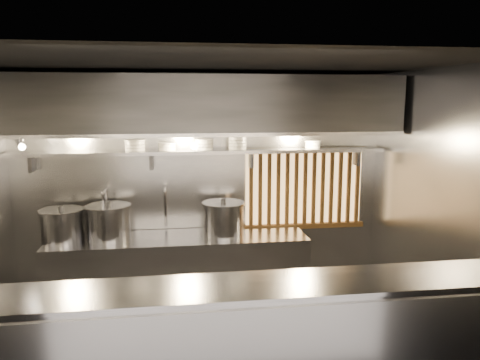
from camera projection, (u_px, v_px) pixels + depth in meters
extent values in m
plane|color=black|center=(213.00, 358.00, 4.57)|extent=(4.50, 4.50, 0.00)
plane|color=black|center=(210.00, 63.00, 4.09)|extent=(4.50, 4.50, 0.00)
plane|color=gray|center=(202.00, 189.00, 5.79)|extent=(4.50, 0.00, 4.50)
plane|color=gray|center=(438.00, 211.00, 4.64)|extent=(0.00, 3.00, 3.00)
cube|color=#9E9EA3|center=(223.00, 358.00, 3.55)|extent=(4.50, 0.50, 1.10)
cube|color=#9E9EA3|center=(223.00, 288.00, 3.45)|extent=(4.50, 0.56, 0.03)
cube|color=#9E9EA3|center=(180.00, 273.00, 5.55)|extent=(3.00, 0.70, 0.90)
cube|color=#9E9EA3|center=(202.00, 152.00, 5.54)|extent=(4.40, 0.34, 0.04)
cube|color=#2D2D30|center=(203.00, 105.00, 5.23)|extent=(4.40, 0.80, 0.65)
cube|color=#9E9EA3|center=(206.00, 135.00, 4.89)|extent=(4.40, 0.03, 0.04)
cube|color=#FFC372|center=(304.00, 188.00, 5.96)|extent=(1.50, 0.02, 0.92)
cube|color=brown|center=(306.00, 150.00, 5.82)|extent=(1.56, 0.06, 0.06)
cube|color=brown|center=(304.00, 226.00, 5.99)|extent=(1.56, 0.06, 0.06)
cube|color=brown|center=(251.00, 190.00, 5.81)|extent=(0.04, 0.04, 0.92)
cube|color=brown|center=(260.00, 190.00, 5.83)|extent=(0.04, 0.04, 0.92)
cube|color=brown|center=(269.00, 189.00, 5.84)|extent=(0.04, 0.04, 0.92)
cube|color=brown|center=(278.00, 189.00, 5.86)|extent=(0.04, 0.04, 0.92)
cube|color=brown|center=(287.00, 189.00, 5.88)|extent=(0.04, 0.04, 0.92)
cube|color=brown|center=(296.00, 189.00, 5.89)|extent=(0.04, 0.04, 0.92)
cube|color=brown|center=(305.00, 188.00, 5.91)|extent=(0.04, 0.04, 0.92)
cube|color=brown|center=(314.00, 188.00, 5.92)|extent=(0.04, 0.04, 0.92)
cube|color=brown|center=(323.00, 188.00, 5.94)|extent=(0.04, 0.04, 0.92)
cube|color=brown|center=(331.00, 188.00, 5.96)|extent=(0.04, 0.04, 0.92)
cube|color=brown|center=(340.00, 187.00, 5.97)|extent=(0.04, 0.04, 0.92)
cube|color=brown|center=(349.00, 187.00, 5.99)|extent=(0.04, 0.04, 0.92)
cube|color=brown|center=(357.00, 187.00, 6.00)|extent=(0.04, 0.04, 0.92)
cylinder|color=silver|center=(107.00, 209.00, 5.62)|extent=(0.03, 0.03, 0.48)
sphere|color=silver|center=(106.00, 189.00, 5.58)|extent=(0.04, 0.04, 0.04)
cylinder|color=silver|center=(104.00, 191.00, 5.45)|extent=(0.03, 0.26, 0.03)
sphere|color=silver|center=(102.00, 194.00, 5.32)|extent=(0.04, 0.04, 0.04)
cylinder|color=silver|center=(103.00, 200.00, 5.34)|extent=(0.03, 0.03, 0.14)
cylinder|color=silver|center=(166.00, 207.00, 5.72)|extent=(0.03, 0.03, 0.48)
sphere|color=silver|center=(165.00, 188.00, 5.68)|extent=(0.04, 0.04, 0.04)
cylinder|color=silver|center=(165.00, 190.00, 5.55)|extent=(0.03, 0.26, 0.03)
sphere|color=silver|center=(165.00, 192.00, 5.42)|extent=(0.04, 0.04, 0.04)
cylinder|color=silver|center=(165.00, 198.00, 5.43)|extent=(0.03, 0.03, 0.14)
cone|color=#9E9EA3|center=(19.00, 141.00, 4.78)|extent=(0.25, 0.27, 0.20)
sphere|color=#FFE0B2|center=(22.00, 147.00, 4.77)|extent=(0.07, 0.07, 0.07)
cylinder|color=#2D2D30|center=(21.00, 132.00, 4.86)|extent=(0.02, 0.22, 0.02)
cylinder|color=#2D2D30|center=(194.00, 139.00, 5.38)|extent=(0.01, 0.01, 0.12)
sphere|color=#FFE0B2|center=(194.00, 146.00, 5.39)|extent=(0.09, 0.09, 0.09)
cylinder|color=#9E9EA3|center=(109.00, 223.00, 5.37)|extent=(0.57, 0.57, 0.37)
cylinder|color=#9E9EA3|center=(108.00, 206.00, 5.34)|extent=(0.61, 0.61, 0.03)
cylinder|color=#2D2D30|center=(108.00, 203.00, 5.33)|extent=(0.06, 0.06, 0.04)
cylinder|color=#9E9EA3|center=(62.00, 227.00, 5.29)|extent=(0.56, 0.56, 0.34)
cylinder|color=#9E9EA3|center=(61.00, 211.00, 5.26)|extent=(0.60, 0.60, 0.03)
cylinder|color=#2D2D30|center=(61.00, 208.00, 5.26)|extent=(0.06, 0.06, 0.04)
cylinder|color=#9E9EA3|center=(224.00, 220.00, 5.51)|extent=(0.62, 0.62, 0.37)
cylinder|color=#9E9EA3|center=(223.00, 204.00, 5.47)|extent=(0.66, 0.66, 0.03)
cylinder|color=#2D2D30|center=(223.00, 201.00, 5.47)|extent=(0.06, 0.06, 0.04)
cylinder|color=white|center=(135.00, 149.00, 5.42)|extent=(0.23, 0.23, 0.03)
cylinder|color=white|center=(135.00, 146.00, 5.41)|extent=(0.23, 0.23, 0.03)
cylinder|color=white|center=(135.00, 143.00, 5.41)|extent=(0.23, 0.23, 0.03)
cylinder|color=white|center=(135.00, 140.00, 5.40)|extent=(0.24, 0.24, 0.01)
cylinder|color=white|center=(167.00, 149.00, 5.47)|extent=(0.20, 0.20, 0.03)
cylinder|color=white|center=(167.00, 145.00, 5.46)|extent=(0.20, 0.20, 0.03)
cylinder|color=white|center=(167.00, 143.00, 5.46)|extent=(0.22, 0.22, 0.01)
cylinder|color=white|center=(204.00, 148.00, 5.53)|extent=(0.22, 0.22, 0.03)
cylinder|color=white|center=(204.00, 145.00, 5.52)|extent=(0.22, 0.22, 0.03)
cylinder|color=white|center=(204.00, 142.00, 5.52)|extent=(0.22, 0.22, 0.03)
cylinder|color=white|center=(204.00, 139.00, 5.51)|extent=(0.24, 0.24, 0.01)
cylinder|color=white|center=(237.00, 148.00, 5.59)|extent=(0.21, 0.21, 0.03)
cylinder|color=white|center=(237.00, 145.00, 5.58)|extent=(0.21, 0.21, 0.03)
cylinder|color=white|center=(237.00, 141.00, 5.57)|extent=(0.21, 0.21, 0.03)
cylinder|color=white|center=(237.00, 138.00, 5.57)|extent=(0.21, 0.21, 0.03)
cylinder|color=white|center=(237.00, 136.00, 5.56)|extent=(0.23, 0.23, 0.01)
cylinder|color=white|center=(313.00, 147.00, 5.72)|extent=(0.18, 0.18, 0.03)
cylinder|color=white|center=(313.00, 144.00, 5.71)|extent=(0.18, 0.18, 0.03)
cylinder|color=white|center=(313.00, 141.00, 5.71)|extent=(0.20, 0.20, 0.01)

